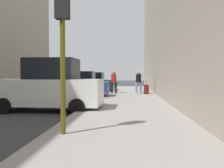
{
  "coord_description": "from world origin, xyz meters",
  "views": [
    {
      "loc": [
        6.03,
        -11.17,
        1.55
      ],
      "look_at": [
        4.98,
        5.02,
        0.96
      ],
      "focal_mm": 40.0,
      "sensor_mm": 36.0,
      "label": 1
    }
  ],
  "objects_px": {
    "pedestrian_in_red_jacket": "(114,81)",
    "fire_hydrant": "(102,92)",
    "parked_white_van": "(49,87)",
    "parked_dark_green_sedan": "(91,83)",
    "rolling_suitcase": "(146,89)",
    "traffic_light": "(63,23)",
    "parked_blue_sedan": "(78,85)",
    "pedestrian_in_jeans": "(138,81)"
  },
  "relations": [
    {
      "from": "parked_dark_green_sedan",
      "to": "rolling_suitcase",
      "type": "relative_size",
      "value": 4.1
    },
    {
      "from": "parked_white_van",
      "to": "parked_blue_sedan",
      "type": "distance_m",
      "value": 6.1
    },
    {
      "from": "traffic_light",
      "to": "pedestrian_in_jeans",
      "type": "height_order",
      "value": "traffic_light"
    },
    {
      "from": "parked_dark_green_sedan",
      "to": "parked_blue_sedan",
      "type": "bearing_deg",
      "value": -90.0
    },
    {
      "from": "parked_blue_sedan",
      "to": "fire_hydrant",
      "type": "height_order",
      "value": "parked_blue_sedan"
    },
    {
      "from": "fire_hydrant",
      "to": "traffic_light",
      "type": "bearing_deg",
      "value": -89.69
    },
    {
      "from": "parked_dark_green_sedan",
      "to": "pedestrian_in_red_jacket",
      "type": "height_order",
      "value": "pedestrian_in_red_jacket"
    },
    {
      "from": "traffic_light",
      "to": "parked_blue_sedan",
      "type": "bearing_deg",
      "value": 99.77
    },
    {
      "from": "parked_dark_green_sedan",
      "to": "rolling_suitcase",
      "type": "distance_m",
      "value": 6.28
    },
    {
      "from": "pedestrian_in_red_jacket",
      "to": "fire_hydrant",
      "type": "bearing_deg",
      "value": -96.43
    },
    {
      "from": "parked_white_van",
      "to": "pedestrian_in_jeans",
      "type": "height_order",
      "value": "parked_white_van"
    },
    {
      "from": "pedestrian_in_red_jacket",
      "to": "parked_dark_green_sedan",
      "type": "bearing_deg",
      "value": 123.34
    },
    {
      "from": "fire_hydrant",
      "to": "pedestrian_in_jeans",
      "type": "height_order",
      "value": "pedestrian_in_jeans"
    },
    {
      "from": "fire_hydrant",
      "to": "pedestrian_in_jeans",
      "type": "bearing_deg",
      "value": 61.01
    },
    {
      "from": "parked_white_van",
      "to": "parked_dark_green_sedan",
      "type": "height_order",
      "value": "parked_white_van"
    },
    {
      "from": "parked_blue_sedan",
      "to": "rolling_suitcase",
      "type": "relative_size",
      "value": 4.04
    },
    {
      "from": "parked_dark_green_sedan",
      "to": "fire_hydrant",
      "type": "distance_m",
      "value": 7.9
    },
    {
      "from": "parked_blue_sedan",
      "to": "traffic_light",
      "type": "relative_size",
      "value": 1.17
    },
    {
      "from": "parked_white_van",
      "to": "pedestrian_in_red_jacket",
      "type": "distance_m",
      "value": 9.0
    },
    {
      "from": "pedestrian_in_jeans",
      "to": "pedestrian_in_red_jacket",
      "type": "xyz_separation_m",
      "value": [
        -1.9,
        -0.06,
        0.0
      ]
    },
    {
      "from": "parked_blue_sedan",
      "to": "parked_dark_green_sedan",
      "type": "relative_size",
      "value": 0.98
    },
    {
      "from": "rolling_suitcase",
      "to": "pedestrian_in_red_jacket",
      "type": "bearing_deg",
      "value": 165.02
    },
    {
      "from": "pedestrian_in_jeans",
      "to": "rolling_suitcase",
      "type": "height_order",
      "value": "pedestrian_in_jeans"
    },
    {
      "from": "parked_dark_green_sedan",
      "to": "pedestrian_in_red_jacket",
      "type": "xyz_separation_m",
      "value": [
        2.28,
        -3.46,
        0.26
      ]
    },
    {
      "from": "parked_white_van",
      "to": "rolling_suitcase",
      "type": "bearing_deg",
      "value": 59.57
    },
    {
      "from": "parked_blue_sedan",
      "to": "pedestrian_in_jeans",
      "type": "xyz_separation_m",
      "value": [
        4.18,
        2.67,
        0.26
      ]
    },
    {
      "from": "rolling_suitcase",
      "to": "parked_white_van",
      "type": "bearing_deg",
      "value": -120.43
    },
    {
      "from": "fire_hydrant",
      "to": "pedestrian_in_red_jacket",
      "type": "bearing_deg",
      "value": 83.57
    },
    {
      "from": "pedestrian_in_jeans",
      "to": "pedestrian_in_red_jacket",
      "type": "height_order",
      "value": "same"
    },
    {
      "from": "pedestrian_in_red_jacket",
      "to": "rolling_suitcase",
      "type": "xyz_separation_m",
      "value": [
        2.45,
        -0.66,
        -0.61
      ]
    },
    {
      "from": "parked_white_van",
      "to": "parked_dark_green_sedan",
      "type": "xyz_separation_m",
      "value": [
        0.0,
        12.17,
        -0.18
      ]
    },
    {
      "from": "parked_white_van",
      "to": "parked_blue_sedan",
      "type": "bearing_deg",
      "value": 90.0
    },
    {
      "from": "parked_blue_sedan",
      "to": "pedestrian_in_jeans",
      "type": "distance_m",
      "value": 4.97
    },
    {
      "from": "parked_blue_sedan",
      "to": "pedestrian_in_jeans",
      "type": "bearing_deg",
      "value": 32.63
    },
    {
      "from": "parked_dark_green_sedan",
      "to": "parked_white_van",
      "type": "bearing_deg",
      "value": -90.0
    },
    {
      "from": "parked_dark_green_sedan",
      "to": "rolling_suitcase",
      "type": "xyz_separation_m",
      "value": [
        4.73,
        -4.12,
        -0.36
      ]
    },
    {
      "from": "fire_hydrant",
      "to": "rolling_suitcase",
      "type": "bearing_deg",
      "value": 50.6
    },
    {
      "from": "parked_white_van",
      "to": "pedestrian_in_jeans",
      "type": "bearing_deg",
      "value": 64.54
    },
    {
      "from": "parked_blue_sedan",
      "to": "traffic_light",
      "type": "height_order",
      "value": "traffic_light"
    },
    {
      "from": "pedestrian_in_red_jacket",
      "to": "rolling_suitcase",
      "type": "bearing_deg",
      "value": -14.98
    },
    {
      "from": "parked_white_van",
      "to": "fire_hydrant",
      "type": "distance_m",
      "value": 4.87
    },
    {
      "from": "parked_blue_sedan",
      "to": "fire_hydrant",
      "type": "relative_size",
      "value": 5.97
    }
  ]
}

